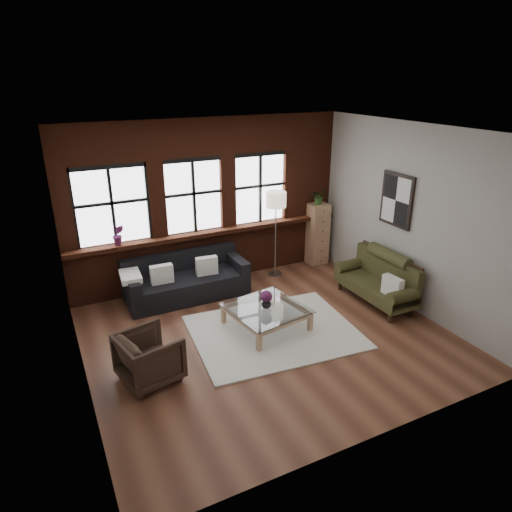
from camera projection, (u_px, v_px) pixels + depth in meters
name	position (u px, v px, depth m)	size (l,w,h in m)	color
floor	(267.00, 336.00, 7.34)	(5.50, 5.50, 0.00)	brown
ceiling	(269.00, 131.00, 6.14)	(5.50, 5.50, 0.00)	white
wall_back	(208.00, 202.00, 8.82)	(5.50, 5.50, 0.00)	#A7A49B
wall_front	(382.00, 318.00, 4.66)	(5.50, 5.50, 0.00)	#A7A49B
wall_left	(70.00, 277.00, 5.61)	(5.00, 5.00, 0.00)	#A7A49B
wall_right	(409.00, 218.00, 7.87)	(5.00, 5.00, 0.00)	#A7A49B
brick_backwall	(209.00, 203.00, 8.77)	(5.50, 0.12, 3.20)	#522213
sill_ledge	(212.00, 232.00, 8.90)	(5.50, 0.30, 0.08)	#522213
window_left	(112.00, 207.00, 7.98)	(1.38, 0.10, 1.50)	black
window_mid	(193.00, 197.00, 8.59)	(1.38, 0.10, 1.50)	black
window_right	(260.00, 189.00, 9.17)	(1.38, 0.10, 1.50)	black
wall_poster	(397.00, 200.00, 8.02)	(0.05, 0.74, 0.94)	black
shag_rug	(274.00, 332.00, 7.43)	(2.59, 2.04, 0.03)	white
dark_sofa	(186.00, 277.00, 8.48)	(2.24, 0.91, 0.81)	black
pillow_a	(162.00, 274.00, 8.12)	(0.40, 0.14, 0.34)	white
pillow_b	(207.00, 266.00, 8.47)	(0.40, 0.14, 0.34)	white
vintage_settee	(376.00, 280.00, 8.25)	(0.74, 1.66, 0.89)	#363519
pillow_settee	(392.00, 286.00, 7.75)	(0.14, 0.38, 0.34)	white
armchair	(149.00, 357.00, 6.18)	(0.75, 0.77, 0.70)	black
coffee_table	(266.00, 318.00, 7.51)	(1.14, 1.14, 0.38)	tan
vase	(266.00, 303.00, 7.40)	(0.16, 0.16, 0.17)	#B2B2B2
flowers	(266.00, 296.00, 7.36)	(0.20, 0.20, 0.20)	#622153
drawer_chest	(317.00, 233.00, 9.94)	(0.41, 0.41, 1.34)	tan
potted_plant_top	(319.00, 196.00, 9.63)	(0.29, 0.25, 0.32)	#2D5923
floor_lamp	(276.00, 231.00, 9.20)	(0.40, 0.40, 1.92)	#A5A5A8
sill_plant	(118.00, 235.00, 8.06)	(0.21, 0.17, 0.37)	#622153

